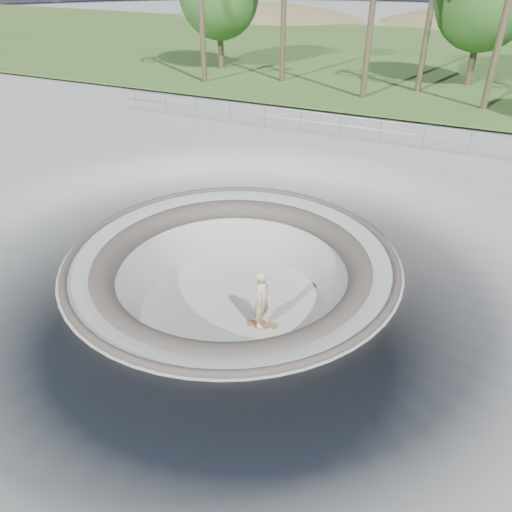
% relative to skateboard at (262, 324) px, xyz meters
% --- Properties ---
extents(ground, '(180.00, 180.00, 0.00)m').
position_rel_skateboard_xyz_m(ground, '(-1.29, 0.59, 1.83)').
color(ground, gray).
rests_on(ground, ground).
extents(skate_bowl, '(14.00, 14.00, 4.10)m').
position_rel_skateboard_xyz_m(skate_bowl, '(-1.29, 0.59, -0.00)').
color(skate_bowl, gray).
rests_on(skate_bowl, ground).
extents(grass_strip, '(180.00, 36.00, 0.12)m').
position_rel_skateboard_xyz_m(grass_strip, '(-1.29, 34.59, 2.05)').
color(grass_strip, '#3A5421').
rests_on(grass_strip, ground).
extents(distant_hills, '(103.20, 45.00, 28.60)m').
position_rel_skateboard_xyz_m(distant_hills, '(2.49, 57.76, -5.19)').
color(distant_hills, olive).
rests_on(distant_hills, ground).
extents(safety_railing, '(25.00, 0.06, 1.03)m').
position_rel_skateboard_xyz_m(safety_railing, '(-1.29, 12.59, 2.52)').
color(safety_railing, '#95979D').
rests_on(safety_railing, ground).
extents(skateboard, '(0.91, 0.43, 0.09)m').
position_rel_skateboard_xyz_m(skateboard, '(0.00, 0.00, 0.00)').
color(skateboard, brown).
rests_on(skateboard, ground).
extents(skater, '(0.47, 0.71, 1.92)m').
position_rel_skateboard_xyz_m(skater, '(0.00, 0.00, 0.98)').
color(skater, beige).
rests_on(skater, skateboard).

